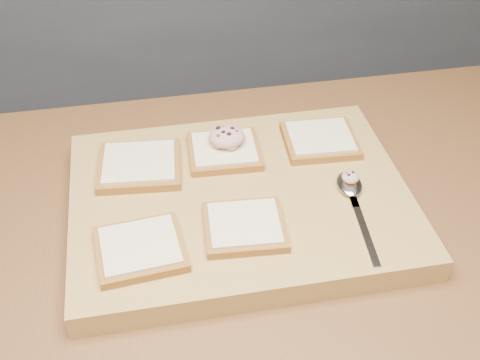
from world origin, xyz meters
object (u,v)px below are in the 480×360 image
(spoon, at_px, (351,190))
(tuna_salad_dollop, at_px, (227,136))
(cutting_board, at_px, (240,202))
(bread_far_center, at_px, (224,151))

(spoon, bearing_deg, tuna_salad_dollop, 140.33)
(cutting_board, bearing_deg, spoon, -11.93)
(cutting_board, distance_m, tuna_salad_dollop, 0.12)
(bread_far_center, distance_m, spoon, 0.22)
(cutting_board, xyz_separation_m, tuna_salad_dollop, (-0.00, 0.11, 0.05))
(tuna_salad_dollop, height_order, spoon, tuna_salad_dollop)
(spoon, bearing_deg, cutting_board, 168.07)
(spoon, bearing_deg, bread_far_center, 143.00)
(cutting_board, relative_size, tuna_salad_dollop, 8.67)
(bread_far_center, relative_size, tuna_salad_dollop, 2.04)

